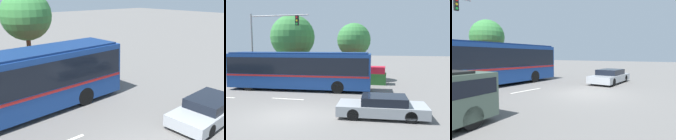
# 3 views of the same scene
# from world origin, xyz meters

# --- Properties ---
(city_bus) EXTENTS (12.09, 3.27, 3.16)m
(city_bus) POSITION_xyz_m (-2.18, 6.95, 1.80)
(city_bus) COLOR navy
(city_bus) RESTS_ON ground
(sedan_foreground) EXTENTS (4.73, 2.16, 1.13)m
(sedan_foreground) POSITION_xyz_m (4.95, 0.90, 0.55)
(sedan_foreground) COLOR #9EA3A8
(sedan_foreground) RESTS_ON ground
(flowering_hedge) EXTENTS (9.96, 1.47, 1.68)m
(flowering_hedge) POSITION_xyz_m (-0.06, 11.21, 0.83)
(flowering_hedge) COLOR #286028
(flowering_hedge) RESTS_ON ground
(street_tree_centre) EXTENTS (3.59, 3.59, 6.09)m
(street_tree_centre) POSITION_xyz_m (1.43, 13.45, 4.27)
(street_tree_centre) COLOR brown
(street_tree_centre) RESTS_ON ground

